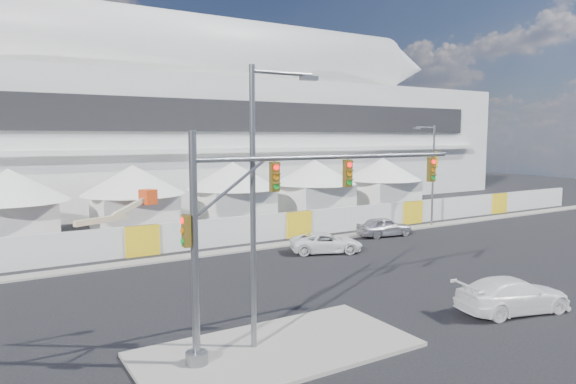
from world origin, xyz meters
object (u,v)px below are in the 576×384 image
boom_lift (98,238)px  pickup_near (513,295)px  pickup_curb (326,243)px  traffic_mast (261,227)px  streetlight_curb (432,168)px  sedan_silver (384,227)px  streetlight_median (259,188)px

boom_lift → pickup_near: bearing=-81.3°
pickup_curb → traffic_mast: bearing=159.0°
pickup_near → streetlight_curb: bearing=-24.8°
pickup_curb → traffic_mast: 16.74m
sedan_silver → pickup_curb: (-7.12, -2.23, -0.08)m
pickup_curb → traffic_mast: size_ratio=0.40×
streetlight_median → pickup_near: bearing=-11.3°
pickup_curb → pickup_near: bearing=-156.3°
streetlight_curb → boom_lift: bearing=171.2°
pickup_curb → streetlight_curb: size_ratio=0.56×
pickup_curb → pickup_near: 13.80m
streetlight_median → boom_lift: streetlight_median is taller
sedan_silver → boom_lift: boom_lift is taller
pickup_curb → boom_lift: boom_lift is taller
pickup_near → boom_lift: (-13.36, 21.38, 0.27)m
sedan_silver → streetlight_median: streetlight_median is taller
pickup_curb → streetlight_median: size_ratio=0.48×
sedan_silver → traffic_mast: traffic_mast is taller
streetlight_median → boom_lift: size_ratio=1.27×
pickup_near → boom_lift: bearing=44.5°
sedan_silver → traffic_mast: (-18.36, -14.01, 3.80)m
pickup_near → traffic_mast: size_ratio=0.44×
pickup_near → pickup_curb: bearing=13.6°
sedan_silver → streetlight_curb: 7.73m
pickup_curb → boom_lift: bearing=82.6°
streetlight_median → boom_lift: bearing=95.8°
streetlight_median → streetlight_curb: (24.61, 15.00, -0.88)m
sedan_silver → boom_lift: size_ratio=0.56×
pickup_curb → streetlight_curb: streetlight_curb is taller
pickup_near → streetlight_median: 12.72m
traffic_mast → streetlight_median: bearing=75.1°
pickup_near → traffic_mast: traffic_mast is taller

